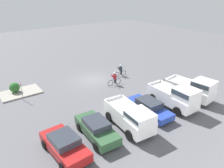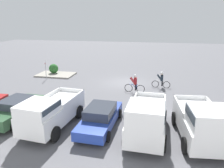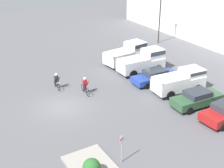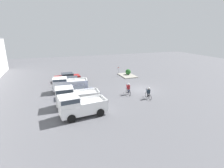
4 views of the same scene
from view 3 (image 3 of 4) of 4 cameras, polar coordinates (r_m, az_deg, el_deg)
name	(u,v)px [view 3 (image 3 of 4)]	position (r m, az deg, el deg)	size (l,w,h in m)	color
ground_plane	(63,107)	(26.77, -9.00, -4.13)	(80.00, 80.00, 0.00)	#56565B
pickup_truck_0	(129,53)	(35.21, 3.04, 5.62)	(2.66, 5.04, 2.36)	white
pickup_truck_1	(145,61)	(33.09, 5.97, 4.25)	(2.28, 5.07, 2.38)	white
sedan_0	(155,76)	(30.85, 7.89, 1.45)	(2.05, 4.82, 1.35)	#233D9E
pickup_truck_2	(181,81)	(29.24, 12.58, 0.61)	(2.47, 5.03, 2.10)	white
sedan_1	(197,98)	(27.18, 15.26, -2.56)	(2.13, 4.58, 1.42)	#2D5133
cyclist_0	(85,85)	(28.39, -4.94, -0.24)	(1.83, 0.48, 1.66)	black
cyclist_1	(57,81)	(29.71, -10.09, 0.62)	(1.74, 0.48, 1.60)	black
fire_lane_sign	(122,146)	(19.72, 1.77, -11.23)	(0.10, 0.30, 2.07)	#9E9EA3
lamppost	(160,15)	(42.35, 8.75, 12.41)	(0.36, 0.36, 6.50)	#2D2823
shrub	(92,167)	(19.07, -3.75, -14.93)	(1.08, 1.08, 1.08)	#286028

